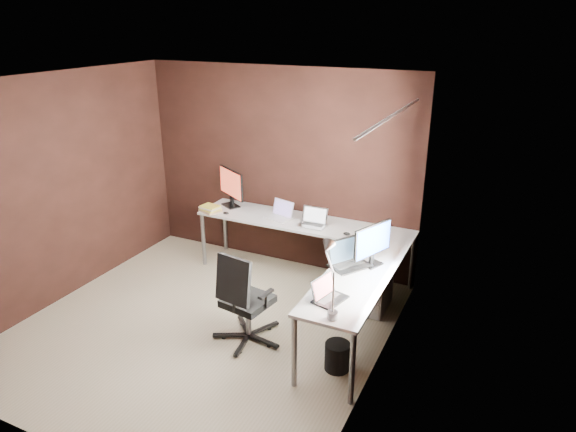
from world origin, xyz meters
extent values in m
cube|color=#B5A98D|center=(0.00, 0.00, 0.00)|extent=(3.60, 3.60, 0.00)
cube|color=white|center=(0.00, 0.00, 2.50)|extent=(3.60, 3.60, 0.00)
cube|color=black|center=(0.00, 1.80, 1.25)|extent=(3.60, 0.00, 2.50)
cube|color=black|center=(0.00, -1.80, 1.25)|extent=(3.60, 0.00, 2.50)
cube|color=black|center=(-1.80, 0.00, 1.25)|extent=(0.00, 3.60, 2.50)
cube|color=black|center=(1.80, 0.00, 1.25)|extent=(0.00, 3.60, 2.50)
cube|color=white|center=(1.79, 0.35, 1.45)|extent=(0.00, 1.00, 1.30)
cube|color=#D15418|center=(1.75, -0.38, 1.25)|extent=(0.01, 0.35, 2.00)
cube|color=#D15418|center=(1.75, 1.07, 1.25)|extent=(0.01, 0.35, 2.00)
cylinder|color=slate|center=(1.75, 0.35, 2.28)|extent=(0.02, 1.90, 0.02)
cube|color=silver|center=(0.48, 1.50, 0.71)|extent=(2.65, 0.60, 0.03)
cube|color=silver|center=(1.50, 0.38, 0.71)|extent=(0.60, 1.65, 0.03)
cylinder|color=slate|center=(-0.81, 1.24, 0.35)|extent=(0.05, 0.05, 0.70)
cylinder|color=slate|center=(-0.81, 1.76, 0.35)|extent=(0.05, 0.05, 0.70)
cylinder|color=slate|center=(1.24, -0.41, 0.35)|extent=(0.05, 0.05, 0.70)
cylinder|color=slate|center=(1.76, -0.41, 0.35)|extent=(0.05, 0.05, 0.70)
cylinder|color=slate|center=(1.76, 1.76, 0.35)|extent=(0.05, 0.05, 0.70)
cube|color=silver|center=(1.43, 1.15, 0.30)|extent=(0.42, 0.50, 0.60)
cube|color=black|center=(-0.59, 1.58, 0.74)|extent=(0.29, 0.26, 0.01)
cube|color=black|center=(-0.58, 1.60, 0.80)|extent=(0.07, 0.06, 0.11)
cube|color=black|center=(-0.58, 1.60, 1.04)|extent=(0.50, 0.31, 0.36)
cube|color=#D04529|center=(-0.59, 1.59, 1.04)|extent=(0.46, 0.28, 0.33)
cube|color=black|center=(1.57, 0.73, 0.74)|extent=(0.19, 0.23, 0.01)
cube|color=black|center=(1.55, 0.74, 0.79)|extent=(0.04, 0.05, 0.09)
cube|color=black|center=(1.55, 0.74, 1.00)|extent=(0.22, 0.49, 0.32)
cube|color=blue|center=(1.56, 0.73, 1.00)|extent=(0.19, 0.45, 0.29)
cube|color=silver|center=(0.17, 1.46, 0.74)|extent=(0.36, 0.29, 0.02)
cube|color=silver|center=(0.19, 1.54, 0.84)|extent=(0.31, 0.14, 0.19)
cube|color=#7864AA|center=(0.19, 1.53, 0.84)|extent=(0.27, 0.12, 0.17)
cube|color=silver|center=(0.63, 1.40, 0.74)|extent=(0.31, 0.22, 0.02)
cube|color=silver|center=(0.63, 1.49, 0.84)|extent=(0.31, 0.06, 0.19)
cube|color=silver|center=(0.63, 1.48, 0.84)|extent=(0.27, 0.05, 0.17)
cube|color=black|center=(1.37, 0.61, 0.74)|extent=(0.44, 0.47, 0.02)
cube|color=black|center=(1.29, 0.66, 0.87)|extent=(0.27, 0.36, 0.24)
cube|color=#172532|center=(1.29, 0.66, 0.87)|extent=(0.23, 0.32, 0.21)
cube|color=black|center=(1.43, -0.08, 0.74)|extent=(0.28, 0.34, 0.02)
cube|color=black|center=(1.35, -0.07, 0.84)|extent=(0.13, 0.30, 0.19)
cube|color=#C75F68|center=(1.36, -0.07, 0.84)|extent=(0.11, 0.27, 0.16)
cube|color=tan|center=(-0.72, 1.30, 0.74)|extent=(0.30, 0.27, 0.02)
cube|color=#DAD842|center=(-0.72, 1.30, 0.77)|extent=(0.27, 0.23, 0.02)
cube|color=beige|center=(-0.72, 1.30, 0.79)|extent=(0.27, 0.23, 0.02)
cube|color=#DAD842|center=(-0.72, 1.30, 0.80)|extent=(0.24, 0.20, 0.01)
ellipsoid|color=black|center=(-0.49, 1.30, 0.75)|extent=(0.09, 0.07, 0.03)
ellipsoid|color=black|center=(1.09, 1.33, 0.75)|extent=(0.10, 0.08, 0.03)
cylinder|color=slate|center=(1.55, -0.35, 0.76)|extent=(0.09, 0.09, 0.07)
cylinder|color=slate|center=(1.55, -0.35, 0.97)|extent=(0.02, 0.02, 0.36)
cylinder|color=slate|center=(1.50, -0.32, 1.22)|extent=(0.02, 0.19, 0.26)
cone|color=slate|center=(1.45, -0.25, 1.31)|extent=(0.11, 0.14, 0.15)
cylinder|color=slate|center=(0.53, 0.04, 0.23)|extent=(0.05, 0.05, 0.34)
cube|color=black|center=(0.53, 0.04, 0.43)|extent=(0.48, 0.48, 0.07)
cube|color=black|center=(0.50, -0.16, 0.74)|extent=(0.39, 0.17, 0.45)
cylinder|color=black|center=(1.50, -0.03, 0.13)|extent=(0.24, 0.24, 0.27)
camera|label=1|loc=(2.77, -3.74, 3.02)|focal=32.00mm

